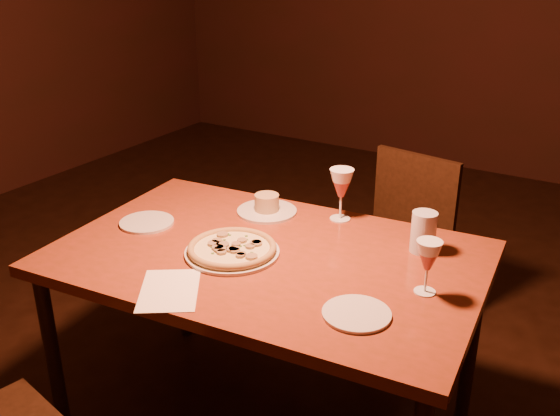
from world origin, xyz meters
The scene contains 10 objects.
dining_table centered at (-0.15, 0.27, 0.65)m, with size 1.41×0.97×0.72m.
chair_far centered at (-0.02, 1.10, 0.46)m, with size 0.45×0.45×0.81m.
pizza_plate centered at (-0.25, 0.20, 0.73)m, with size 0.30×0.30×0.03m.
ramekin_saucer centered at (-0.33, 0.54, 0.74)m, with size 0.22×0.22×0.07m.
wine_glass_far centered at (-0.07, 0.62, 0.81)m, with size 0.09×0.09×0.19m, color #A94746, non-canonical shape.
wine_glass_right centered at (0.36, 0.29, 0.80)m, with size 0.07×0.07×0.16m, color #A94746, non-canonical shape.
water_tumbler centered at (0.26, 0.53, 0.78)m, with size 0.08×0.08×0.13m, color silver.
side_plate_left centered at (-0.64, 0.24, 0.72)m, with size 0.19×0.19×0.01m, color silver.
side_plate_near centered at (0.24, 0.08, 0.72)m, with size 0.18×0.18×0.01m, color silver.
menu_card centered at (-0.27, -0.08, 0.72)m, with size 0.16×0.24×0.00m, color white.
Camera 1 is at (0.80, -1.22, 1.62)m, focal length 40.00 mm.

